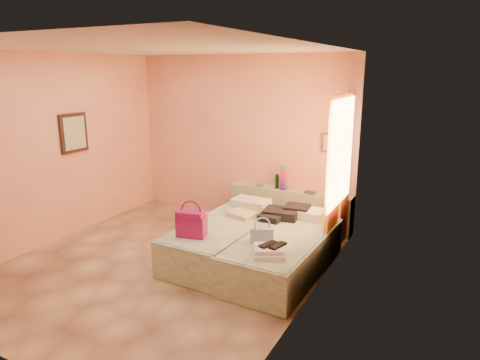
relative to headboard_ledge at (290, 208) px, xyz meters
The scene contains 16 objects.
ground 2.34m from the headboard_ledge, 114.90° to the right, with size 4.50×4.50×0.00m, color tan.
room_walls 2.25m from the headboard_ledge, 116.65° to the right, with size 4.02×4.51×2.81m.
headboard_ledge is the anchor object (origin of this frame).
bed_left 1.55m from the headboard_ledge, 104.04° to the right, with size 0.90×2.00×0.50m, color beige.
bed_right 1.66m from the headboard_ledge, 71.50° to the right, with size 0.90×2.00×0.50m, color beige.
water_bottle 0.50m from the headboard_ledge, 168.14° to the right, with size 0.07×0.07×0.23m, color #14391D.
rainbow_box 0.54m from the headboard_ledge, 142.84° to the right, with size 0.09×0.09×0.41m, color #97125F.
small_dish 0.62m from the headboard_ledge, behind, with size 0.12×0.12×0.03m, color #447D57.
green_book 0.50m from the headboard_ledge, 11.93° to the right, with size 0.16×0.12×0.03m, color #224026.
flower_vase 0.87m from the headboard_ledge, ahead, with size 0.20×0.20×0.26m, color white.
magenta_handbag 2.21m from the headboard_ledge, 103.71° to the right, with size 0.36×0.20×0.34m, color #97125F.
khaki_garment 1.21m from the headboard_ledge, 103.85° to the right, with size 0.37×0.30×0.06m, color #C6B97F.
clothes_pile 1.02m from the headboard_ledge, 74.10° to the right, with size 0.52×0.52×0.16m, color black.
blue_handbag 1.94m from the headboard_ledge, 79.36° to the right, with size 0.28×0.12×0.18m, color #3F6599.
towel_stack 2.30m from the headboard_ledge, 74.82° to the right, with size 0.35×0.30×0.10m, color white.
sandal_pair 2.26m from the headboard_ledge, 74.15° to the right, with size 0.18×0.24×0.03m, color black.
Camera 1 is at (3.34, -4.24, 2.55)m, focal length 32.00 mm.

